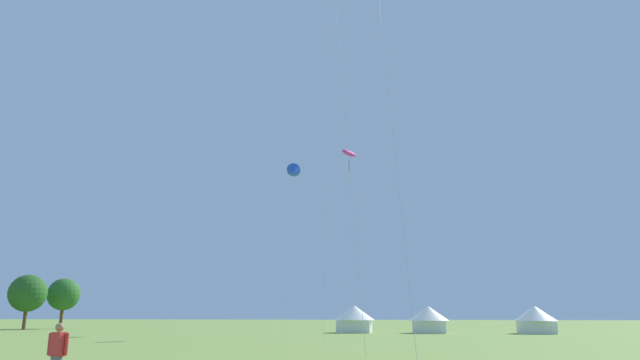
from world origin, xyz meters
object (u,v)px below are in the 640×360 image
at_px(festival_tent_right, 429,318).
at_px(tree_distant_left, 28,293).
at_px(festival_tent_center, 535,318).
at_px(tree_distant_right, 64,294).
at_px(kite_magenta_parafoil, 349,154).
at_px(person_spectator, 57,358).
at_px(festival_tent_left, 354,317).
at_px(kite_blue_delta, 293,172).

xyz_separation_m(festival_tent_right, tree_distant_left, (-51.12, 4.45, 3.05)).
height_order(festival_tent_center, tree_distant_left, tree_distant_left).
distance_m(festival_tent_right, festival_tent_center, 10.80).
height_order(tree_distant_left, tree_distant_right, tree_distant_left).
bearing_deg(kite_magenta_parafoil, person_spectator, -93.01).
xyz_separation_m(person_spectator, festival_tent_left, (2.19, 48.53, 0.75)).
height_order(festival_tent_right, festival_tent_center, festival_tent_right).
bearing_deg(kite_blue_delta, tree_distant_right, 167.06).
relative_size(kite_blue_delta, festival_tent_left, 4.48).
xyz_separation_m(festival_tent_right, tree_distant_right, (-49.71, 10.00, 3.07)).
distance_m(festival_tent_left, tree_distant_left, 43.55).
bearing_deg(tree_distant_left, kite_magenta_parafoil, -11.34).
relative_size(kite_magenta_parafoil, tree_distant_left, 2.77).
height_order(festival_tent_left, tree_distant_left, tree_distant_left).
bearing_deg(festival_tent_left, kite_blue_delta, 164.18).
relative_size(kite_blue_delta, tree_distant_left, 2.84).
distance_m(festival_tent_center, tree_distant_left, 62.16).
bearing_deg(festival_tent_center, festival_tent_left, 180.00).
relative_size(person_spectator, festival_tent_center, 0.41).
xyz_separation_m(festival_tent_left, tree_distant_left, (-43.22, 4.45, 2.99)).
distance_m(kite_magenta_parafoil, person_spectator, 47.87).
relative_size(festival_tent_right, tree_distant_left, 0.61).
bearing_deg(festival_tent_left, kite_magenta_parafoil, -88.17).
bearing_deg(festival_tent_right, person_spectator, -101.75).
height_order(kite_magenta_parafoil, festival_tent_center, kite_magenta_parafoil).
bearing_deg(festival_tent_left, festival_tent_right, 0.00).
relative_size(festival_tent_left, festival_tent_center, 1.04).
relative_size(kite_blue_delta, tree_distant_right, 2.91).
bearing_deg(tree_distant_right, festival_tent_right, -11.38).
xyz_separation_m(kite_magenta_parafoil, tree_distant_right, (-41.94, 14.25, -14.26)).
bearing_deg(kite_blue_delta, festival_tent_left, -15.82).
xyz_separation_m(kite_blue_delta, festival_tent_right, (15.40, -2.12, -17.21)).
relative_size(kite_blue_delta, festival_tent_center, 4.66).
bearing_deg(kite_magenta_parafoil, festival_tent_center, 12.87).
bearing_deg(festival_tent_right, tree_distant_right, 168.62).
relative_size(kite_blue_delta, kite_magenta_parafoil, 1.03).
bearing_deg(kite_magenta_parafoil, festival_tent_left, 91.83).
distance_m(kite_magenta_parafoil, tree_distant_right, 46.53).
distance_m(festival_tent_left, festival_tent_right, 7.91).
bearing_deg(festival_tent_left, festival_tent_center, 0.00).
distance_m(kite_magenta_parafoil, tree_distant_left, 46.47).
xyz_separation_m(kite_magenta_parafoil, festival_tent_right, (7.77, 4.24, -17.34)).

